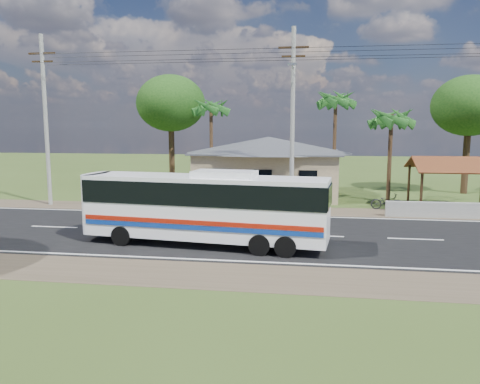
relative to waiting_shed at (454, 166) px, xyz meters
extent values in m
plane|color=#344A1A|center=(-13.00, -8.50, -2.73)|extent=(120.00, 120.00, 0.00)
cube|color=black|center=(-13.00, -8.50, -2.72)|extent=(120.00, 10.00, 0.02)
cube|color=brown|center=(-13.00, -2.00, -2.72)|extent=(120.00, 3.00, 0.01)
cube|color=brown|center=(-13.00, -15.00, -2.72)|extent=(120.00, 3.00, 0.01)
cube|color=silver|center=(-13.00, -3.80, -2.70)|extent=(120.00, 0.15, 0.01)
cube|color=silver|center=(-13.00, -13.20, -2.70)|extent=(120.00, 0.15, 0.01)
cube|color=silver|center=(-13.00, -8.50, -2.70)|extent=(120.00, 0.15, 0.01)
cube|color=tan|center=(-12.00, 4.50, -1.13)|extent=(10.00, 8.00, 3.20)
cube|color=#4C4F54|center=(-12.00, 4.50, 0.52)|extent=(10.60, 8.60, 0.10)
pyramid|color=#4C4F54|center=(-12.00, 4.50, 1.67)|extent=(12.40, 10.00, 1.20)
cube|color=black|center=(-15.00, 0.48, -1.03)|extent=(1.20, 0.08, 1.20)
cube|color=black|center=(-12.00, 0.48, -1.03)|extent=(1.20, 0.08, 1.20)
cube|color=black|center=(-9.00, 0.48, -1.03)|extent=(1.20, 0.08, 1.20)
cylinder|color=#332012|center=(-2.30, -1.80, -1.43)|extent=(0.16, 0.16, 2.60)
cylinder|color=#332012|center=(-2.30, 1.80, -1.43)|extent=(0.16, 0.16, 2.60)
cube|color=brown|center=(0.00, -1.10, 0.17)|extent=(5.20, 2.28, 0.90)
cube|color=brown|center=(0.00, 1.10, 0.17)|extent=(5.20, 2.28, 0.90)
cube|color=#332012|center=(0.00, 0.00, 0.52)|extent=(5.20, 0.12, 0.12)
cube|color=#9E9E99|center=(-1.00, -2.90, -2.28)|extent=(7.00, 0.30, 0.90)
cylinder|color=#9E9E99|center=(-26.00, -2.00, 2.77)|extent=(0.26, 0.26, 11.00)
cube|color=#332012|center=(-26.00, -2.00, 7.07)|extent=(1.80, 0.12, 0.12)
cube|color=#332012|center=(-26.00, -2.00, 6.57)|extent=(1.40, 0.10, 0.10)
cylinder|color=#9E9E99|center=(-10.00, -2.00, 2.77)|extent=(0.26, 0.26, 11.00)
cube|color=#332012|center=(-10.00, -2.00, 7.07)|extent=(1.80, 0.12, 0.12)
cube|color=#332012|center=(-10.00, -2.00, 6.57)|extent=(1.40, 0.10, 0.10)
cylinder|color=gray|center=(-10.00, -3.00, 5.87)|extent=(0.08, 2.00, 0.08)
cube|color=gray|center=(-10.00, -4.00, 5.87)|extent=(0.50, 0.18, 0.12)
cylinder|color=black|center=(-18.00, -2.00, 6.87)|extent=(16.00, 0.02, 0.02)
cylinder|color=black|center=(-2.50, -2.00, 6.87)|extent=(15.00, 0.02, 0.02)
cylinder|color=#47301E|center=(-3.50, 2.50, 0.27)|extent=(0.28, 0.28, 6.00)
cylinder|color=#47301E|center=(-7.00, 7.00, 1.02)|extent=(0.28, 0.28, 7.50)
cylinder|color=#47301E|center=(-17.00, 7.50, 0.77)|extent=(0.28, 0.28, 7.00)
cylinder|color=#47301E|center=(-21.00, 9.50, 0.25)|extent=(0.50, 0.50, 5.95)
ellipsoid|color=#153A10|center=(-21.00, 9.50, 4.42)|extent=(6.00, 6.00, 4.92)
cylinder|color=#47301E|center=(3.00, 7.50, 0.07)|extent=(0.50, 0.50, 5.60)
ellipsoid|color=#153A10|center=(3.00, 7.50, 3.99)|extent=(5.60, 5.60, 4.59)
cube|color=white|center=(-13.42, -10.92, -1.00)|extent=(10.83, 3.40, 2.66)
cube|color=black|center=(-13.42, -10.92, -0.33)|extent=(10.88, 3.46, 0.98)
cube|color=black|center=(-18.71, -10.32, -0.64)|extent=(0.34, 2.04, 1.60)
cube|color=#9C1809|center=(-13.55, -12.04, -1.49)|extent=(10.41, 1.22, 0.20)
cube|color=navy|center=(-13.55, -12.04, -1.71)|extent=(10.41, 1.22, 0.20)
cube|color=white|center=(-12.54, -11.02, 0.47)|extent=(2.81, 1.71, 0.27)
cylinder|color=black|center=(-17.06, -11.53, -2.29)|extent=(0.92, 0.41, 0.89)
cylinder|color=black|center=(-16.83, -9.50, -2.29)|extent=(0.92, 0.41, 0.89)
cylinder|color=black|center=(-10.89, -12.23, -2.29)|extent=(0.92, 0.41, 0.89)
cylinder|color=black|center=(-10.66, -10.20, -2.29)|extent=(0.92, 0.41, 0.89)
cylinder|color=black|center=(-9.83, -12.35, -2.29)|extent=(0.92, 0.41, 0.89)
cylinder|color=black|center=(-9.60, -10.32, -2.29)|extent=(0.92, 0.41, 0.89)
imported|color=black|center=(-4.07, -0.64, -2.22)|extent=(1.94, 0.68, 1.02)
camera|label=1|loc=(-8.99, -30.62, 2.54)|focal=35.00mm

